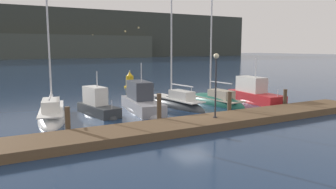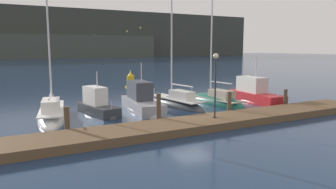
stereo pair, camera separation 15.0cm
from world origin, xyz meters
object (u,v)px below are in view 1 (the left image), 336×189
Objects in this scene: motorboat_berth_2 at (98,110)px; sailboat_berth_5 at (215,102)px; channel_buoy at (130,81)px; motorboat_berth_6 at (255,98)px; dock_lamppost at (216,75)px; sailboat_berth_1 at (52,116)px; rowboat_adrift at (247,88)px; motorboat_berth_3 at (142,106)px; sailboat_berth_4 at (176,105)px.

motorboat_berth_2 is 9.86m from sailboat_berth_5.
sailboat_berth_5 is (9.85, -0.37, -0.23)m from motorboat_berth_2.
sailboat_berth_5 is at bearing -2.17° from motorboat_berth_2.
motorboat_berth_2 is at bearing -120.58° from channel_buoy.
dock_lamppost is (-8.00, -5.03, 2.65)m from motorboat_berth_6.
sailboat_berth_5 is (12.88, -0.58, -0.05)m from sailboat_berth_1.
dock_lamppost is (-4.61, -6.12, 2.93)m from sailboat_berth_5.
rowboat_adrift is at bearing 51.46° from motorboat_berth_6.
sailboat_berth_1 is 11.03m from dock_lamppost.
motorboat_berth_3 is 14.48m from channel_buoy.
sailboat_berth_1 is at bearing -129.69° from channel_buoy.
dock_lamppost is at bearing -99.49° from sailboat_berth_4.
motorboat_berth_6 is at bearing -6.31° from motorboat_berth_2.
sailboat_berth_5 is at bearing -82.13° from channel_buoy.
sailboat_berth_1 is 1.21× the size of sailboat_berth_4.
sailboat_berth_1 reaches higher than motorboat_berth_3.
sailboat_berth_1 is 3.05m from motorboat_berth_2.
motorboat_berth_2 is 1.70× the size of rowboat_adrift.
sailboat_berth_4 is 13.49m from channel_buoy.
sailboat_berth_5 is (6.61, -0.11, -0.28)m from motorboat_berth_3.
motorboat_berth_6 is (16.28, -1.67, 0.24)m from sailboat_berth_1.
sailboat_berth_4 is 0.98× the size of sailboat_berth_5.
channel_buoy is at bearing 146.96° from rowboat_adrift.
channel_buoy is (-1.91, 13.81, 0.65)m from sailboat_berth_5.
rowboat_adrift is at bearing 25.02° from sailboat_berth_4.
dock_lamppost is at bearing -51.09° from motorboat_berth_2.
motorboat_berth_3 is at bearing 179.01° from sailboat_berth_5.
sailboat_berth_1 is at bearing 179.05° from sailboat_berth_4.
dock_lamppost reaches higher than rowboat_adrift.
sailboat_berth_1 reaches higher than sailboat_berth_4.
sailboat_berth_5 is at bearing 162.19° from motorboat_berth_6.
motorboat_berth_6 reaches higher than rowboat_adrift.
sailboat_berth_5 reaches higher than motorboat_berth_3.
motorboat_berth_3 is 1.69× the size of dock_lamppost.
dock_lamppost is 1.38× the size of rowboat_adrift.
motorboat_berth_2 is 8.77m from dock_lamppost.
motorboat_berth_2 is at bearing 177.83° from sailboat_berth_5.
motorboat_berth_2 reaches higher than rowboat_adrift.
channel_buoy is at bearing 59.42° from motorboat_berth_2.
channel_buoy is (7.94, 13.43, 0.42)m from motorboat_berth_2.
motorboat_berth_3 reaches higher than motorboat_berth_2.
motorboat_berth_6 is 15.82m from channel_buoy.
motorboat_berth_6 reaches higher than motorboat_berth_2.
motorboat_berth_3 is at bearing -158.41° from rowboat_adrift.
motorboat_berth_3 is 10.08m from motorboat_berth_6.
channel_buoy is (10.97, 13.22, 0.60)m from sailboat_berth_1.
sailboat_berth_1 is 9.37m from sailboat_berth_4.
motorboat_berth_6 is at bearing -12.37° from sailboat_berth_4.
channel_buoy is at bearing 71.04° from motorboat_berth_3.
channel_buoy is at bearing 82.29° from dock_lamppost.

